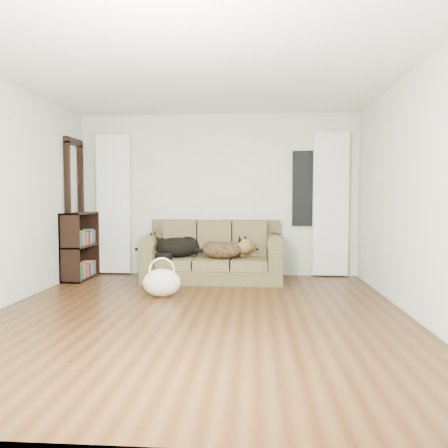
# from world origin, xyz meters

# --- Properties ---
(floor) EXTENTS (5.00, 5.00, 0.00)m
(floor) POSITION_xyz_m (0.00, 0.00, 0.00)
(floor) COLOR #381E0D
(floor) RESTS_ON ground
(ceiling) EXTENTS (5.00, 5.00, 0.00)m
(ceiling) POSITION_xyz_m (0.00, 0.00, 2.60)
(ceiling) COLOR white
(ceiling) RESTS_ON ground
(wall_back) EXTENTS (4.50, 0.04, 2.60)m
(wall_back) POSITION_xyz_m (0.00, 2.50, 1.30)
(wall_back) COLOR beige
(wall_back) RESTS_ON ground
(wall_right) EXTENTS (0.04, 5.00, 2.60)m
(wall_right) POSITION_xyz_m (2.25, 0.00, 1.30)
(wall_right) COLOR beige
(wall_right) RESTS_ON ground
(curtain_left) EXTENTS (0.55, 0.08, 2.25)m
(curtain_left) POSITION_xyz_m (-1.70, 2.42, 1.15)
(curtain_left) COLOR white
(curtain_left) RESTS_ON ground
(curtain_right) EXTENTS (0.55, 0.08, 2.25)m
(curtain_right) POSITION_xyz_m (1.80, 2.42, 1.15)
(curtain_right) COLOR white
(curtain_right) RESTS_ON ground
(window_pane) EXTENTS (0.50, 0.03, 1.20)m
(window_pane) POSITION_xyz_m (1.45, 2.47, 1.40)
(window_pane) COLOR black
(window_pane) RESTS_ON wall_back
(door_casing) EXTENTS (0.07, 0.60, 2.10)m
(door_casing) POSITION_xyz_m (-2.20, 2.05, 1.05)
(door_casing) COLOR black
(door_casing) RESTS_ON ground
(sofa) EXTENTS (2.06, 0.89, 0.84)m
(sofa) POSITION_xyz_m (-0.02, 1.98, 0.45)
(sofa) COLOR #4D4824
(sofa) RESTS_ON floor
(dog_black_lab) EXTENTS (0.83, 0.66, 0.31)m
(dog_black_lab) POSITION_xyz_m (-0.63, 1.96, 0.48)
(dog_black_lab) COLOR black
(dog_black_lab) RESTS_ON sofa
(dog_shepherd) EXTENTS (0.74, 0.63, 0.28)m
(dog_shepherd) POSITION_xyz_m (0.15, 1.88, 0.49)
(dog_shepherd) COLOR black
(dog_shepherd) RESTS_ON sofa
(tv_remote) EXTENTS (0.14, 0.18, 0.02)m
(tv_remote) POSITION_xyz_m (0.92, 1.83, 0.73)
(tv_remote) COLOR black
(tv_remote) RESTS_ON sofa
(tote_bag) EXTENTS (0.49, 0.39, 0.35)m
(tote_bag) POSITION_xyz_m (-0.57, 0.83, 0.16)
(tote_bag) COLOR silver
(tote_bag) RESTS_ON floor
(bookshelf) EXTENTS (0.42, 0.86, 1.03)m
(bookshelf) POSITION_xyz_m (-2.09, 1.97, 0.50)
(bookshelf) COLOR black
(bookshelf) RESTS_ON floor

